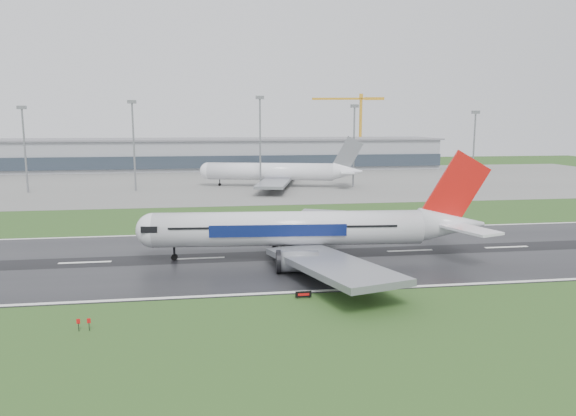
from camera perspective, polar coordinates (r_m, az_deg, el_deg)
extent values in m
plane|color=#244619|center=(99.40, -9.36, -5.33)|extent=(520.00, 520.00, 0.00)
cube|color=black|center=(99.39, -9.36, -5.30)|extent=(400.00, 45.00, 0.10)
cube|color=slate|center=(222.63, -8.87, 2.74)|extent=(400.00, 130.00, 0.08)
cube|color=gray|center=(281.77, -8.83, 5.61)|extent=(240.00, 36.00, 15.00)
cylinder|color=gray|center=(206.20, -26.11, 5.39)|extent=(0.64, 0.64, 28.67)
cylinder|color=gray|center=(198.19, -16.03, 6.15)|extent=(0.64, 0.64, 30.72)
cylinder|color=gray|center=(197.30, -2.97, 6.74)|extent=(0.64, 0.64, 32.47)
cylinder|color=gray|center=(203.72, 6.99, 6.36)|extent=(0.64, 0.64, 29.58)
cylinder|color=gray|center=(221.28, 19.09, 5.86)|extent=(0.64, 0.64, 27.44)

